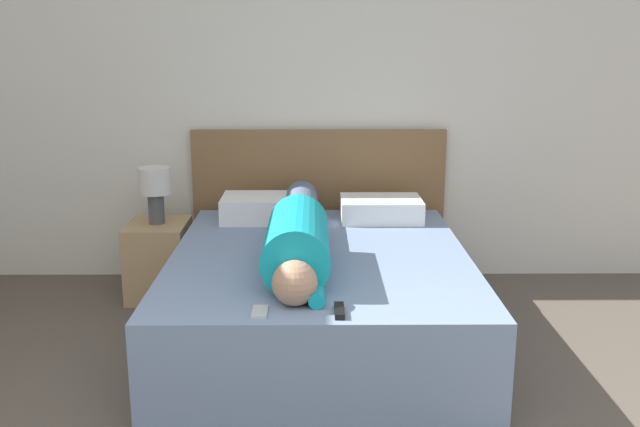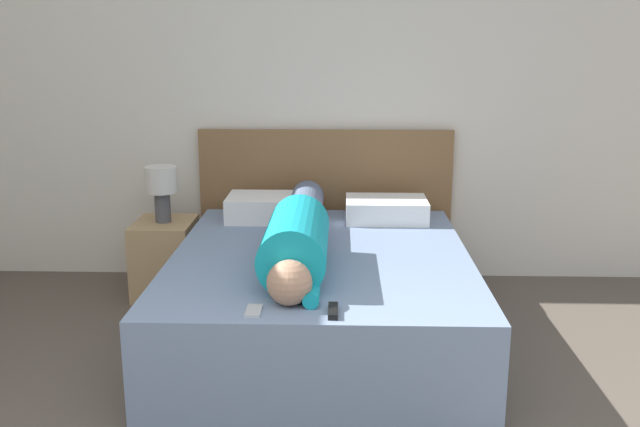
% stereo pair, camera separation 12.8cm
% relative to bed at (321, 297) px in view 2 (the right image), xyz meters
% --- Properties ---
extents(wall_back, '(5.60, 0.06, 2.60)m').
position_rel_bed_xyz_m(wall_back, '(-0.12, 1.12, 1.06)').
color(wall_back, silver).
rests_on(wall_back, ground_plane).
extents(bed, '(1.55, 1.92, 0.49)m').
position_rel_bed_xyz_m(bed, '(0.00, 0.00, 0.00)').
color(bed, '#7589A8').
rests_on(bed, ground_plane).
extents(headboard, '(1.67, 0.04, 1.00)m').
position_rel_bed_xyz_m(headboard, '(0.00, 1.05, 0.26)').
color(headboard, brown).
rests_on(headboard, ground_plane).
extents(nightstand, '(0.36, 0.44, 0.47)m').
position_rel_bed_xyz_m(nightstand, '(-1.00, 0.69, -0.01)').
color(nightstand, tan).
rests_on(nightstand, ground_plane).
extents(table_lamp, '(0.20, 0.20, 0.35)m').
position_rel_bed_xyz_m(table_lamp, '(-1.00, 0.69, 0.46)').
color(table_lamp, '#4C4C51').
rests_on(table_lamp, nightstand).
extents(person_lying, '(0.31, 1.74, 0.31)m').
position_rel_bed_xyz_m(person_lying, '(-0.11, -0.09, 0.38)').
color(person_lying, tan).
rests_on(person_lying, bed).
extents(pillow_near_headboard, '(0.52, 0.36, 0.15)m').
position_rel_bed_xyz_m(pillow_near_headboard, '(-0.34, 0.71, 0.32)').
color(pillow_near_headboard, white).
rests_on(pillow_near_headboard, bed).
extents(pillow_second, '(0.50, 0.36, 0.13)m').
position_rel_bed_xyz_m(pillow_second, '(0.38, 0.71, 0.31)').
color(pillow_second, white).
rests_on(pillow_second, bed).
extents(tv_remote, '(0.04, 0.15, 0.02)m').
position_rel_bed_xyz_m(tv_remote, '(0.07, -0.84, 0.26)').
color(tv_remote, black).
rests_on(tv_remote, bed).
extents(cell_phone, '(0.06, 0.13, 0.01)m').
position_rel_bed_xyz_m(cell_phone, '(-0.25, -0.83, 0.25)').
color(cell_phone, '#B2B7BC').
rests_on(cell_phone, bed).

